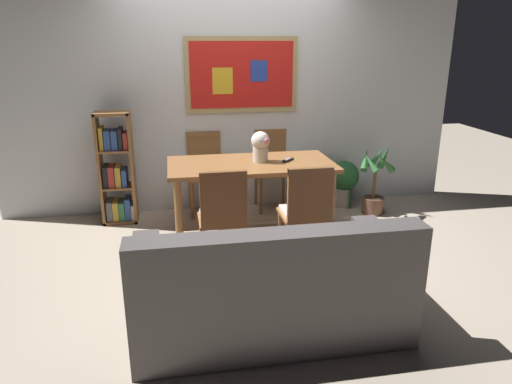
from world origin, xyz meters
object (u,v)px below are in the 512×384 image
tv_remote (288,160)px  dining_chair_near_left (223,211)px  dining_chair_far_left (205,166)px  flower_vase (261,145)px  dining_chair_far_right (271,162)px  dining_table (251,172)px  dining_chair_near_right (306,207)px  potted_ivy (344,180)px  potted_palm (375,186)px  leather_couch (270,291)px  bookshelf (117,173)px

tv_remote → dining_chair_near_left: bearing=-134.9°
dining_chair_far_left → flower_vase: size_ratio=3.03×
dining_chair_far_right → dining_chair_far_left: 0.78m
dining_table → dining_chair_near_right: size_ratio=1.78×
dining_chair_far_left → potted_ivy: size_ratio=1.56×
dining_chair_far_left → potted_ivy: bearing=-3.7°
dining_chair_far_right → dining_chair_far_left: bearing=-178.2°
dining_chair_far_left → potted_palm: dining_chair_far_left is taller
dining_chair_far_left → leather_couch: size_ratio=0.51×
dining_chair_far_right → dining_table: bearing=-115.4°
dining_chair_far_right → bookshelf: (-1.72, -0.18, 0.01)m
potted_ivy → tv_remote: bearing=-142.3°
flower_vase → dining_chair_far_right: bearing=70.2°
dining_chair_far_right → dining_chair_near_left: (-0.74, -1.53, 0.00)m
dining_chair_near_left → potted_ivy: 2.13m
dining_chair_near_left → bookshelf: (-0.98, 1.35, 0.01)m
dining_chair_far_right → potted_palm: bearing=-22.1°
dining_table → dining_chair_near_left: (-0.37, -0.75, -0.12)m
dining_chair_far_right → tv_remote: 0.82m
dining_chair_near_right → potted_palm: (1.12, 1.10, -0.21)m
dining_chair_near_right → leather_couch: 1.10m
potted_ivy → flower_vase: flower_vase is taller
leather_couch → bookshelf: (-1.19, 2.31, 0.23)m
dining_table → dining_chair_near_left: size_ratio=1.78×
dining_chair_far_left → bookshelf: (-0.95, -0.16, 0.01)m
dining_chair_far_left → tv_remote: dining_chair_far_left is taller
dining_chair_far_left → dining_chair_near_right: bearing=-63.8°
dining_table → potted_ivy: size_ratio=2.78×
dining_chair_near_right → potted_ivy: (0.88, 1.42, -0.23)m
potted_palm → flower_vase: (-1.37, -0.32, 0.59)m
dining_table → dining_chair_near_right: (0.35, -0.76, -0.12)m
dining_table → potted_ivy: (1.22, 0.66, -0.34)m
dining_chair_far_right → potted_ivy: dining_chair_far_right is taller
dining_chair_near_left → dining_chair_near_right: 0.71m
dining_chair_near_right → tv_remote: dining_chair_near_right is taller
dining_chair_far_right → potted_palm: (1.10, -0.44, -0.21)m
dining_chair_near_left → potted_ivy: (1.59, 1.40, -0.23)m
flower_vase → dining_chair_far_left: bearing=124.3°
potted_palm → tv_remote: 1.23m
dining_chair_near_right → flower_vase: size_ratio=3.03×
dining_table → dining_chair_near_left: bearing=-116.2°
flower_vase → potted_ivy: bearing=29.3°
dining_chair_far_right → leather_couch: dining_chair_far_right is taller
dining_chair_near_right → dining_chair_far_left: (-0.75, 1.52, 0.00)m
dining_chair_near_left → tv_remote: dining_chair_near_left is taller
potted_ivy → potted_palm: (0.25, -0.32, 0.02)m
leather_couch → flower_vase: flower_vase is taller
dining_table → dining_chair_far_left: 0.87m
dining_chair_near_left → flower_vase: size_ratio=3.03×
dining_chair_near_right → flower_vase: 0.91m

